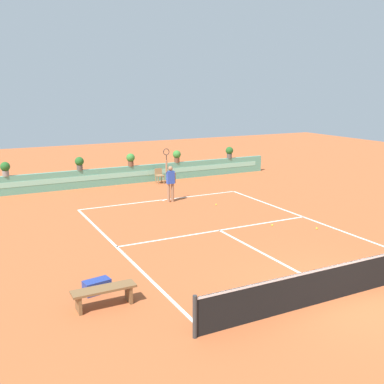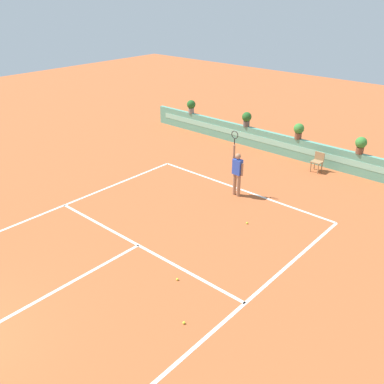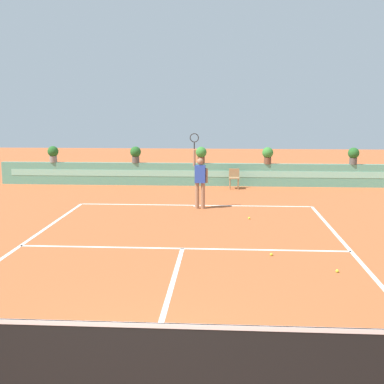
{
  "view_description": "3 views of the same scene",
  "coord_description": "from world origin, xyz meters",
  "px_view_note": "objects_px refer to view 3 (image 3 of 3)",
  "views": [
    {
      "loc": [
        -8.57,
        -7.95,
        5.32
      ],
      "look_at": [
        0.08,
        8.88,
        1.0
      ],
      "focal_mm": 42.55,
      "sensor_mm": 36.0,
      "label": 1
    },
    {
      "loc": [
        8.74,
        -0.91,
        7.39
      ],
      "look_at": [
        0.08,
        8.88,
        1.0
      ],
      "focal_mm": 39.5,
      "sensor_mm": 36.0,
      "label": 2
    },
    {
      "loc": [
        0.98,
        -5.52,
        3.48
      ],
      "look_at": [
        0.08,
        8.88,
        1.0
      ],
      "focal_mm": 46.79,
      "sensor_mm": 36.0,
      "label": 3
    }
  ],
  "objects_px": {
    "tennis_ball_near_baseline": "(271,254)",
    "potted_plant_left": "(136,153)",
    "ball_kid_chair": "(234,178)",
    "potted_plant_far_left": "(53,153)",
    "tennis_ball_by_sideline": "(337,271)",
    "potted_plant_right": "(268,154)",
    "potted_plant_centre": "(201,154)",
    "tennis_ball_mid_court": "(249,218)",
    "tennis_player": "(200,178)",
    "potted_plant_far_right": "(353,155)"
  },
  "relations": [
    {
      "from": "potted_plant_far_left",
      "to": "potted_plant_far_right",
      "type": "bearing_deg",
      "value": 0.0
    },
    {
      "from": "tennis_ball_mid_court",
      "to": "potted_plant_far_left",
      "type": "distance_m",
      "value": 10.8
    },
    {
      "from": "tennis_ball_by_sideline",
      "to": "potted_plant_left",
      "type": "height_order",
      "value": "potted_plant_left"
    },
    {
      "from": "ball_kid_chair",
      "to": "tennis_player",
      "type": "height_order",
      "value": "tennis_player"
    },
    {
      "from": "tennis_ball_near_baseline",
      "to": "potted_plant_right",
      "type": "bearing_deg",
      "value": 85.72
    },
    {
      "from": "tennis_ball_mid_court",
      "to": "potted_plant_right",
      "type": "distance_m",
      "value": 6.83
    },
    {
      "from": "ball_kid_chair",
      "to": "potted_plant_right",
      "type": "relative_size",
      "value": 1.17
    },
    {
      "from": "ball_kid_chair",
      "to": "tennis_ball_by_sideline",
      "type": "relative_size",
      "value": 12.5
    },
    {
      "from": "tennis_ball_mid_court",
      "to": "tennis_player",
      "type": "bearing_deg",
      "value": 135.93
    },
    {
      "from": "potted_plant_far_left",
      "to": "potted_plant_centre",
      "type": "bearing_deg",
      "value": 0.0
    },
    {
      "from": "tennis_ball_near_baseline",
      "to": "potted_plant_right",
      "type": "relative_size",
      "value": 0.09
    },
    {
      "from": "potted_plant_right",
      "to": "potted_plant_left",
      "type": "bearing_deg",
      "value": 180.0
    },
    {
      "from": "potted_plant_left",
      "to": "potted_plant_right",
      "type": "bearing_deg",
      "value": 0.0
    },
    {
      "from": "potted_plant_far_right",
      "to": "tennis_ball_near_baseline",
      "type": "bearing_deg",
      "value": -113.11
    },
    {
      "from": "tennis_ball_near_baseline",
      "to": "potted_plant_far_left",
      "type": "relative_size",
      "value": 0.09
    },
    {
      "from": "tennis_ball_by_sideline",
      "to": "potted_plant_right",
      "type": "xyz_separation_m",
      "value": [
        -0.5,
        11.58,
        1.38
      ]
    },
    {
      "from": "ball_kid_chair",
      "to": "potted_plant_right",
      "type": "distance_m",
      "value": 1.88
    },
    {
      "from": "tennis_player",
      "to": "potted_plant_far_left",
      "type": "height_order",
      "value": "tennis_player"
    },
    {
      "from": "potted_plant_right",
      "to": "potted_plant_far_left",
      "type": "height_order",
      "value": "same"
    },
    {
      "from": "tennis_ball_mid_court",
      "to": "potted_plant_far_left",
      "type": "bearing_deg",
      "value": 141.98
    },
    {
      "from": "ball_kid_chair",
      "to": "potted_plant_left",
      "type": "bearing_deg",
      "value": 170.46
    },
    {
      "from": "tennis_player",
      "to": "potted_plant_centre",
      "type": "bearing_deg",
      "value": 92.06
    },
    {
      "from": "tennis_player",
      "to": "potted_plant_far_right",
      "type": "height_order",
      "value": "tennis_player"
    },
    {
      "from": "tennis_player",
      "to": "potted_plant_far_left",
      "type": "bearing_deg",
      "value": 143.58
    },
    {
      "from": "tennis_ball_near_baseline",
      "to": "potted_plant_left",
      "type": "bearing_deg",
      "value": 115.7
    },
    {
      "from": "tennis_ball_by_sideline",
      "to": "potted_plant_far_left",
      "type": "bearing_deg",
      "value": 130.94
    },
    {
      "from": "potted_plant_centre",
      "to": "tennis_ball_mid_court",
      "type": "bearing_deg",
      "value": -74.77
    },
    {
      "from": "tennis_ball_near_baseline",
      "to": "potted_plant_far_left",
      "type": "distance_m",
      "value": 13.72
    },
    {
      "from": "potted_plant_right",
      "to": "potted_plant_far_left",
      "type": "distance_m",
      "value": 9.55
    },
    {
      "from": "ball_kid_chair",
      "to": "tennis_ball_near_baseline",
      "type": "distance_m",
      "value": 9.76
    },
    {
      "from": "potted_plant_centre",
      "to": "potted_plant_left",
      "type": "height_order",
      "value": "same"
    },
    {
      "from": "potted_plant_right",
      "to": "potted_plant_centre",
      "type": "height_order",
      "value": "same"
    },
    {
      "from": "tennis_ball_mid_court",
      "to": "tennis_ball_by_sideline",
      "type": "bearing_deg",
      "value": -72.12
    },
    {
      "from": "ball_kid_chair",
      "to": "potted_plant_far_right",
      "type": "height_order",
      "value": "potted_plant_far_right"
    },
    {
      "from": "tennis_ball_mid_court",
      "to": "tennis_ball_by_sideline",
      "type": "relative_size",
      "value": 1.0
    },
    {
      "from": "ball_kid_chair",
      "to": "tennis_ball_by_sideline",
      "type": "height_order",
      "value": "ball_kid_chair"
    },
    {
      "from": "tennis_player",
      "to": "ball_kid_chair",
      "type": "bearing_deg",
      "value": 73.66
    },
    {
      "from": "potted_plant_far_left",
      "to": "potted_plant_left",
      "type": "relative_size",
      "value": 1.0
    },
    {
      "from": "ball_kid_chair",
      "to": "potted_plant_centre",
      "type": "bearing_deg",
      "value": 153.1
    },
    {
      "from": "potted_plant_far_right",
      "to": "potted_plant_left",
      "type": "xyz_separation_m",
      "value": [
        -9.5,
        0.0,
        0.0
      ]
    },
    {
      "from": "ball_kid_chair",
      "to": "potted_plant_far_left",
      "type": "distance_m",
      "value": 8.17
    },
    {
      "from": "tennis_ball_mid_court",
      "to": "tennis_ball_by_sideline",
      "type": "distance_m",
      "value": 5.24
    },
    {
      "from": "ball_kid_chair",
      "to": "potted_plant_far_left",
      "type": "bearing_deg",
      "value": 174.83
    },
    {
      "from": "potted_plant_left",
      "to": "tennis_ball_by_sideline",
      "type": "bearing_deg",
      "value": -61.4
    },
    {
      "from": "potted_plant_right",
      "to": "potted_plant_centre",
      "type": "relative_size",
      "value": 1.0
    },
    {
      "from": "tennis_ball_mid_court",
      "to": "potted_plant_centre",
      "type": "bearing_deg",
      "value": 105.23
    },
    {
      "from": "tennis_player",
      "to": "tennis_ball_mid_court",
      "type": "distance_m",
      "value": 2.47
    },
    {
      "from": "potted_plant_right",
      "to": "potted_plant_far_left",
      "type": "xyz_separation_m",
      "value": [
        -9.55,
        0.0,
        0.0
      ]
    },
    {
      "from": "potted_plant_left",
      "to": "tennis_player",
      "type": "bearing_deg",
      "value": -58.44
    },
    {
      "from": "ball_kid_chair",
      "to": "tennis_ball_near_baseline",
      "type": "bearing_deg",
      "value": -86.0
    }
  ]
}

